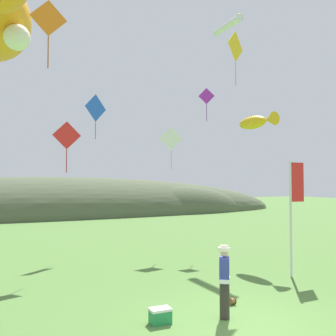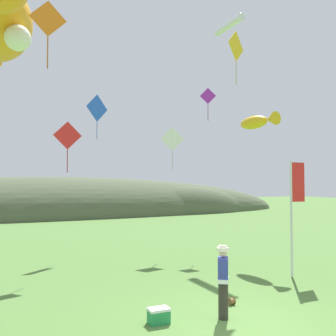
{
  "view_description": "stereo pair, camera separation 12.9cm",
  "coord_description": "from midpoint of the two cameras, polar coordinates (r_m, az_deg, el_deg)",
  "views": [
    {
      "loc": [
        -5.38,
        -7.31,
        3.32
      ],
      "look_at": [
        0.0,
        4.0,
        3.8
      ],
      "focal_mm": 40.0,
      "sensor_mm": 36.0,
      "label": 1
    },
    {
      "loc": [
        -5.26,
        -7.37,
        3.32
      ],
      "look_at": [
        0.0,
        4.0,
        3.8
      ],
      "focal_mm": 40.0,
      "sensor_mm": 36.0,
      "label": 2
    }
  ],
  "objects": [
    {
      "name": "ground_plane",
      "position": [
        9.66,
        10.66,
        -22.27
      ],
      "size": [
        120.0,
        120.0,
        0.0
      ],
      "primitive_type": "plane",
      "color": "#517A38"
    },
    {
      "name": "distant_hill_ridge",
      "position": [
        39.47,
        -15.77,
        -6.91
      ],
      "size": [
        54.08,
        12.48,
        7.71
      ],
      "color": "#4C563D",
      "rests_on": "ground"
    },
    {
      "name": "festival_attendant",
      "position": [
        9.62,
        8.2,
        -16.41
      ],
      "size": [
        0.45,
        0.49,
        1.77
      ],
      "color": "#332D28",
      "rests_on": "ground"
    },
    {
      "name": "kite_spool",
      "position": [
        10.89,
        9.4,
        -19.35
      ],
      "size": [
        0.15,
        0.2,
        0.2
      ],
      "color": "olive",
      "rests_on": "ground"
    },
    {
      "name": "picnic_cooler",
      "position": [
        9.45,
        -1.61,
        -21.58
      ],
      "size": [
        0.5,
        0.34,
        0.36
      ],
      "color": "#268C4C",
      "rests_on": "ground"
    },
    {
      "name": "festival_banner_pole",
      "position": [
        14.04,
        18.39,
        -4.72
      ],
      "size": [
        0.66,
        0.08,
        4.08
      ],
      "color": "silver",
      "rests_on": "ground"
    },
    {
      "name": "kite_fish_windsock",
      "position": [
        17.61,
        13.09,
        6.87
      ],
      "size": [
        0.76,
        2.27,
        0.69
      ],
      "color": "gold"
    },
    {
      "name": "kite_tube_streamer",
      "position": [
        22.22,
        8.89,
        20.66
      ],
      "size": [
        0.44,
        2.38,
        0.44
      ],
      "color": "white"
    },
    {
      "name": "kite_diamond_white",
      "position": [
        18.2,
        0.29,
        4.41
      ],
      "size": [
        1.13,
        0.31,
        2.06
      ],
      "color": "white"
    },
    {
      "name": "kite_diamond_orange",
      "position": [
        11.65,
        -18.08,
        20.79
      ],
      "size": [
        1.02,
        0.03,
        1.92
      ],
      "color": "orange"
    },
    {
      "name": "kite_diamond_gold",
      "position": [
        15.17,
        9.99,
        17.72
      ],
      "size": [
        1.07,
        0.57,
        2.1
      ],
      "color": "yellow"
    },
    {
      "name": "kite_diamond_red",
      "position": [
        15.07,
        -15.41,
        4.74
      ],
      "size": [
        1.09,
        0.09,
        1.99
      ],
      "color": "red"
    },
    {
      "name": "kite_diamond_blue",
      "position": [
        19.68,
        -11.16,
        8.93
      ],
      "size": [
        1.26,
        0.66,
        2.31
      ],
      "color": "blue"
    },
    {
      "name": "kite_diamond_violet",
      "position": [
        20.27,
        5.7,
        10.77
      ],
      "size": [
        0.75,
        0.44,
        1.76
      ],
      "color": "purple"
    }
  ]
}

